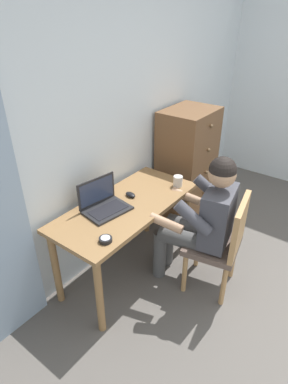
{
  "coord_description": "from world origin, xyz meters",
  "views": [
    {
      "loc": [
        -2.11,
        0.42,
        2.08
      ],
      "look_at": [
        -0.37,
        1.74,
        0.81
      ],
      "focal_mm": 30.13,
      "sensor_mm": 36.0,
      "label": 1
    }
  ],
  "objects_px": {
    "chair": "(222,241)",
    "coffee_mug": "(178,181)",
    "desk_clock": "(106,240)",
    "dresser": "(186,166)",
    "computer_mouse": "(130,195)",
    "desk": "(127,215)",
    "person_seated": "(202,216)",
    "laptop": "(104,203)"
  },
  "relations": [
    {
      "from": "coffee_mug",
      "to": "laptop",
      "type": "bearing_deg",
      "value": 158.41
    },
    {
      "from": "computer_mouse",
      "to": "coffee_mug",
      "type": "relative_size",
      "value": 0.83
    },
    {
      "from": "desk",
      "to": "coffee_mug",
      "type": "xyz_separation_m",
      "value": [
        0.5,
        -0.17,
        0.15
      ]
    },
    {
      "from": "desk",
      "to": "person_seated",
      "type": "distance_m",
      "value": 0.6
    },
    {
      "from": "chair",
      "to": "computer_mouse",
      "type": "height_order",
      "value": "chair"
    },
    {
      "from": "laptop",
      "to": "coffee_mug",
      "type": "bearing_deg",
      "value": -21.59
    },
    {
      "from": "computer_mouse",
      "to": "laptop",
      "type": "bearing_deg",
      "value": -178.25
    },
    {
      "from": "chair",
      "to": "laptop",
      "type": "height_order",
      "value": "laptop"
    },
    {
      "from": "person_seated",
      "to": "coffee_mug",
      "type": "bearing_deg",
      "value": 58.37
    },
    {
      "from": "desk",
      "to": "chair",
      "type": "height_order",
      "value": "chair"
    },
    {
      "from": "desk",
      "to": "coffee_mug",
      "type": "bearing_deg",
      "value": -18.47
    },
    {
      "from": "computer_mouse",
      "to": "desk_clock",
      "type": "distance_m",
      "value": 0.61
    },
    {
      "from": "dresser",
      "to": "laptop",
      "type": "xyz_separation_m",
      "value": [
        -1.24,
        0.02,
        0.15
      ]
    },
    {
      "from": "desk",
      "to": "person_seated",
      "type": "height_order",
      "value": "person_seated"
    },
    {
      "from": "chair",
      "to": "laptop",
      "type": "relative_size",
      "value": 2.3
    },
    {
      "from": "laptop",
      "to": "desk_clock",
      "type": "xyz_separation_m",
      "value": [
        -0.28,
        -0.28,
        -0.04
      ]
    },
    {
      "from": "desk",
      "to": "desk_clock",
      "type": "relative_size",
      "value": 14.3
    },
    {
      "from": "person_seated",
      "to": "computer_mouse",
      "type": "xyz_separation_m",
      "value": [
        -0.17,
        0.58,
        0.07
      ]
    },
    {
      "from": "chair",
      "to": "desk_clock",
      "type": "xyz_separation_m",
      "value": [
        -0.75,
        0.52,
        0.25
      ]
    },
    {
      "from": "chair",
      "to": "desk_clock",
      "type": "distance_m",
      "value": 0.95
    },
    {
      "from": "dresser",
      "to": "chair",
      "type": "height_order",
      "value": "dresser"
    },
    {
      "from": "laptop",
      "to": "computer_mouse",
      "type": "distance_m",
      "value": 0.28
    },
    {
      "from": "dresser",
      "to": "desk_clock",
      "type": "xyz_separation_m",
      "value": [
        -1.53,
        -0.27,
        0.12
      ]
    },
    {
      "from": "computer_mouse",
      "to": "dresser",
      "type": "bearing_deg",
      "value": 12.51
    },
    {
      "from": "dresser",
      "to": "coffee_mug",
      "type": "relative_size",
      "value": 10.12
    },
    {
      "from": "desk_clock",
      "to": "coffee_mug",
      "type": "bearing_deg",
      "value": 1.21
    },
    {
      "from": "desk",
      "to": "chair",
      "type": "relative_size",
      "value": 1.49
    },
    {
      "from": "desk",
      "to": "dresser",
      "type": "distance_m",
      "value": 1.09
    },
    {
      "from": "chair",
      "to": "person_seated",
      "type": "height_order",
      "value": "person_seated"
    },
    {
      "from": "person_seated",
      "to": "desk_clock",
      "type": "height_order",
      "value": "person_seated"
    },
    {
      "from": "chair",
      "to": "dresser",
      "type": "bearing_deg",
      "value": 45.55
    },
    {
      "from": "coffee_mug",
      "to": "chair",
      "type": "bearing_deg",
      "value": -109.52
    },
    {
      "from": "dresser",
      "to": "person_seated",
      "type": "relative_size",
      "value": 1.03
    },
    {
      "from": "chair",
      "to": "coffee_mug",
      "type": "bearing_deg",
      "value": 70.48
    },
    {
      "from": "dresser",
      "to": "chair",
      "type": "bearing_deg",
      "value": -134.45
    },
    {
      "from": "desk",
      "to": "computer_mouse",
      "type": "height_order",
      "value": "computer_mouse"
    },
    {
      "from": "desk",
      "to": "person_seated",
      "type": "xyz_separation_m",
      "value": [
        0.28,
        -0.53,
        0.06
      ]
    },
    {
      "from": "desk_clock",
      "to": "person_seated",
      "type": "bearing_deg",
      "value": -25.34
    },
    {
      "from": "desk",
      "to": "dresser",
      "type": "xyz_separation_m",
      "value": [
        1.08,
        0.08,
        0.0
      ]
    },
    {
      "from": "person_seated",
      "to": "coffee_mug",
      "type": "xyz_separation_m",
      "value": [
        0.22,
        0.36,
        0.1
      ]
    },
    {
      "from": "desk_clock",
      "to": "coffee_mug",
      "type": "height_order",
      "value": "coffee_mug"
    },
    {
      "from": "chair",
      "to": "desk_clock",
      "type": "bearing_deg",
      "value": 145.36
    }
  ]
}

